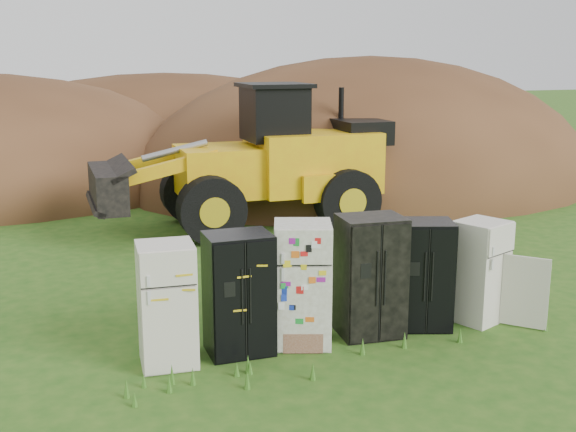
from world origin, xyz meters
The scene contains 10 objects.
ground centered at (0.00, 0.00, 0.00)m, with size 120.00×120.00×0.00m, color #245115.
fridge_leftmost centered at (-2.49, -0.02, 0.83)m, with size 0.73×0.70×1.66m, color silver, non-canonical shape.
fridge_black_side centered at (-1.49, 0.03, 0.85)m, with size 0.89×0.70×1.70m, color black, non-canonical shape.
fridge_sticker centered at (-0.56, 0.02, 0.89)m, with size 0.79×0.73×1.78m, color white, non-canonical shape.
fridge_dark_mid centered at (0.51, 0.03, 0.89)m, with size 0.91×0.74×1.78m, color black, non-canonical shape.
fridge_black_right centered at (1.39, 0.03, 0.82)m, with size 0.82×0.69×1.64m, color black, non-canonical shape.
fridge_open_door centered at (2.34, -0.03, 0.79)m, with size 0.72×0.66×1.59m, color silver, non-canonical shape.
wheel_loader centered at (0.53, 7.05, 1.70)m, with size 7.02×2.85×3.40m, color orange, non-canonical shape.
dirt_mound_right centered at (5.90, 11.28, 0.00)m, with size 15.00×11.00×8.02m, color #422715.
dirt_mound_back centered at (0.67, 17.70, 0.00)m, with size 17.07×11.38×6.79m, color #422715.
Camera 1 is at (-4.01, -9.06, 4.06)m, focal length 45.00 mm.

